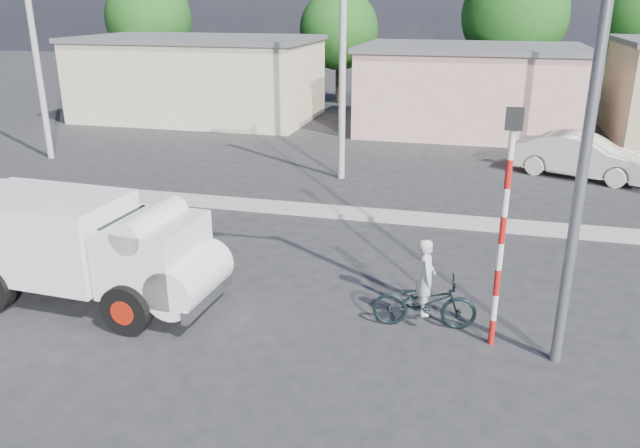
% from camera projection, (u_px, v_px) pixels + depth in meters
% --- Properties ---
extents(ground_plane, '(120.00, 120.00, 0.00)m').
position_uv_depth(ground_plane, '(303.00, 363.00, 10.94)').
color(ground_plane, '#262628').
rests_on(ground_plane, ground).
extents(median, '(40.00, 0.80, 0.16)m').
position_uv_depth(median, '(378.00, 215.00, 18.20)').
color(median, '#99968E').
rests_on(median, ground).
extents(truck, '(5.53, 2.41, 2.24)m').
position_uv_depth(truck, '(90.00, 247.00, 12.75)').
color(truck, black).
rests_on(truck, ground).
extents(bicycle, '(2.06, 0.93, 1.04)m').
position_uv_depth(bicycle, '(424.00, 302.00, 12.00)').
color(bicycle, black).
rests_on(bicycle, ground).
extents(cyclist, '(0.43, 0.59, 1.51)m').
position_uv_depth(cyclist, '(425.00, 291.00, 11.92)').
color(cyclist, silver).
rests_on(cyclist, ground).
extents(car_cream, '(4.97, 3.27, 1.55)m').
position_uv_depth(car_cream, '(582.00, 156.00, 22.17)').
color(car_cream, silver).
rests_on(car_cream, ground).
extents(traffic_pole, '(0.28, 0.18, 4.36)m').
position_uv_depth(traffic_pole, '(505.00, 211.00, 10.68)').
color(traffic_pole, red).
rests_on(traffic_pole, ground).
extents(streetlight, '(2.34, 0.22, 9.00)m').
position_uv_depth(streetlight, '(585.00, 73.00, 9.38)').
color(streetlight, slate).
rests_on(streetlight, ground).
extents(building_row, '(37.80, 7.30, 4.44)m').
position_uv_depth(building_row, '(450.00, 85.00, 30.01)').
color(building_row, beige).
rests_on(building_row, ground).
extents(tree_row, '(43.62, 7.43, 8.42)m').
position_uv_depth(tree_row, '(510.00, 20.00, 34.29)').
color(tree_row, '#38281E').
rests_on(tree_row, ground).
extents(utility_poles, '(35.40, 0.24, 8.00)m').
position_uv_depth(utility_poles, '(504.00, 65.00, 19.73)').
color(utility_poles, '#99968E').
rests_on(utility_poles, ground).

